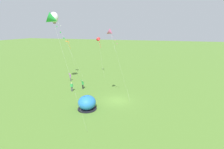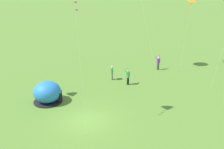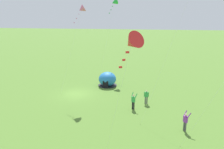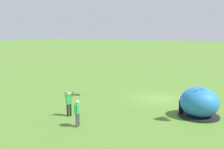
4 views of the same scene
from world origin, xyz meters
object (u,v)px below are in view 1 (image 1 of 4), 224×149
person_far_back (72,86)px  kite_red (99,40)px  popup_tent (87,103)px  person_flying_kite (83,84)px  kite_green (53,19)px  kite_white (54,17)px  kite_orange (68,43)px  kite_pink (110,32)px  person_with_toddler (70,77)px

person_far_back → kite_red: size_ratio=0.18×
popup_tent → person_flying_kite: 9.15m
popup_tent → person_flying_kite: (7.91, 4.60, 0.00)m
person_far_back → kite_green: size_ratio=0.13×
kite_red → kite_white: (-10.63, 4.79, 4.78)m
kite_red → kite_green: bearing=-168.0°
person_flying_kite → kite_orange: 13.18m
person_far_back → kite_white: size_ratio=0.12×
kite_white → kite_pink: bearing=-110.4°
person_flying_kite → person_with_toddler: bearing=51.7°
kite_orange → kite_white: bearing=-165.0°
kite_orange → kite_pink: kite_pink is taller
kite_orange → person_flying_kite: bearing=-136.8°
popup_tent → kite_orange: kite_orange is taller
person_flying_kite → kite_green: kite_green is taller
person_with_toddler → kite_orange: 8.64m
kite_red → kite_white: bearing=155.7°
person_with_toddler → kite_green: 24.14m
person_flying_kite → kite_red: bearing=3.6°
kite_green → person_with_toddler: bearing=27.6°
person_flying_kite → kite_white: (0.33, 5.49, 12.55)m
popup_tent → kite_green: bearing=-178.4°
kite_red → kite_green: 26.64m
person_with_toddler → kite_red: bearing=-32.1°
popup_tent → person_with_toddler: (11.90, 9.67, 0.00)m
kite_orange → kite_green: 26.34m
kite_orange → kite_white: 9.58m
person_far_back → kite_pink: bearing=-106.5°
kite_white → kite_green: 18.38m
person_with_toddler → kite_orange: (4.04, 2.48, 7.22)m
person_far_back → popup_tent: bearing=-135.4°
popup_tent → kite_orange: 21.30m
kite_white → kite_green: (-15.19, -10.29, -1.15)m
kite_pink → kite_green: 10.84m
person_with_toddler → kite_orange: size_ratio=0.21×
kite_orange → kite_pink: (-12.39, -14.65, 2.77)m
person_far_back → person_flying_kite: size_ratio=0.91×
popup_tent → person_far_back: popup_tent is taller
person_flying_kite → kite_pink: size_ratio=0.16×
person_far_back → kite_pink: 13.37m
popup_tent → kite_orange: bearing=37.3°
person_with_toddler → kite_green: bearing=-152.4°
kite_orange → kite_green: bearing=-151.7°
kite_white → kite_pink: (-4.69, -12.59, -2.55)m
kite_white → person_flying_kite: bearing=-93.4°
kite_pink → person_far_back: bearing=73.5°
person_far_back → kite_red: (12.80, -0.68, 7.80)m
popup_tent → kite_white: bearing=50.8°
popup_tent → kite_green: kite_green is taller
kite_red → kite_green: (-25.82, -5.50, 3.62)m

